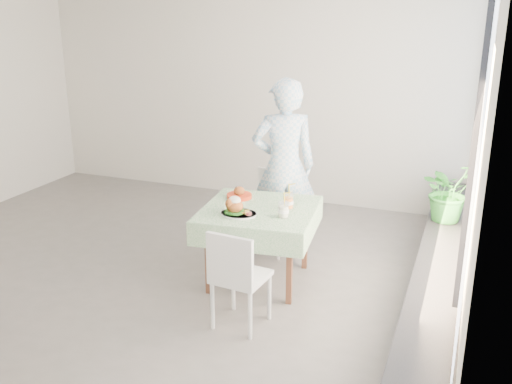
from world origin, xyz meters
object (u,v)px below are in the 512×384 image
at_px(cafe_table, 259,236).
at_px(juice_cup_orange, 288,201).
at_px(chair_near, 240,296).
at_px(potted_plant, 449,191).
at_px(chair_far, 270,227).
at_px(diner, 284,166).
at_px(main_dish, 237,209).

distance_m(cafe_table, juice_cup_orange, 0.44).
bearing_deg(juice_cup_orange, chair_near, -96.27).
distance_m(juice_cup_orange, potted_plant, 1.65).
xyz_separation_m(cafe_table, chair_near, (0.15, -0.83, -0.19)).
relative_size(chair_far, potted_plant, 1.44).
relative_size(cafe_table, chair_far, 1.30).
relative_size(cafe_table, diner, 0.61).
height_order(chair_far, diner, diner).
bearing_deg(cafe_table, diner, 92.38).
distance_m(chair_far, main_dish, 1.08).
bearing_deg(chair_near, main_dish, 115.38).
xyz_separation_m(chair_near, diner, (-0.19, 1.65, 0.67)).
bearing_deg(chair_near, chair_far, 100.97).
bearing_deg(potted_plant, main_dish, -145.18).
relative_size(diner, main_dish, 5.47).
distance_m(diner, potted_plant, 1.69).
height_order(chair_near, potted_plant, potted_plant).
height_order(juice_cup_orange, potted_plant, potted_plant).
relative_size(main_dish, potted_plant, 0.56).
xyz_separation_m(chair_far, chair_near, (0.30, -1.53, -0.01)).
distance_m(cafe_table, potted_plant, 1.95).
relative_size(cafe_table, potted_plant, 1.86).
distance_m(cafe_table, diner, 0.95).
bearing_deg(cafe_table, main_dish, -118.26).
height_order(cafe_table, potted_plant, potted_plant).
relative_size(diner, juice_cup_orange, 6.46).
relative_size(diner, potted_plant, 3.05).
bearing_deg(main_dish, cafe_table, 61.74).
height_order(chair_far, main_dish, main_dish).
height_order(main_dish, juice_cup_orange, juice_cup_orange).
bearing_deg(juice_cup_orange, cafe_table, -158.32).
relative_size(cafe_table, juice_cup_orange, 3.95).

